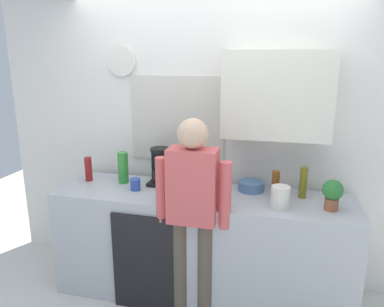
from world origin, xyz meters
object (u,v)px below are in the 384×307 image
at_px(bottle_red_vinegar, 88,169).
at_px(storage_canister, 280,197).
at_px(bottle_olive_oil, 303,183).
at_px(potted_plant, 332,193).
at_px(bottle_green_wine, 202,176).
at_px(bottle_amber_beer, 275,185).
at_px(cup_blue_mug, 135,184).
at_px(person_at_sink, 193,205).
at_px(mixing_bowl, 251,186).
at_px(coffee_maker, 161,168).
at_px(bottle_clear_soda, 123,168).

distance_m(bottle_red_vinegar, storage_canister, 1.71).
xyz_separation_m(bottle_olive_oil, bottle_red_vinegar, (-1.86, -0.05, -0.01)).
bearing_deg(bottle_red_vinegar, potted_plant, -4.18).
bearing_deg(bottle_green_wine, bottle_amber_beer, 2.90).
xyz_separation_m(bottle_red_vinegar, cup_blue_mug, (0.50, -0.12, -0.06)).
relative_size(cup_blue_mug, person_at_sink, 0.06).
bearing_deg(person_at_sink, potted_plant, 25.13).
xyz_separation_m(bottle_olive_oil, person_at_sink, (-0.79, -0.43, -0.10)).
distance_m(cup_blue_mug, storage_canister, 1.19).
relative_size(bottle_olive_oil, mixing_bowl, 1.14).
height_order(coffee_maker, mixing_bowl, coffee_maker).
relative_size(bottle_clear_soda, person_at_sink, 0.17).
height_order(cup_blue_mug, person_at_sink, person_at_sink).
bearing_deg(potted_plant, cup_blue_mug, 178.97).
height_order(bottle_clear_soda, bottle_amber_beer, bottle_clear_soda).
relative_size(bottle_green_wine, bottle_red_vinegar, 1.36).
bearing_deg(potted_plant, bottle_red_vinegar, 175.82).
distance_m(potted_plant, person_at_sink, 1.02).
height_order(mixing_bowl, storage_canister, storage_canister).
distance_m(bottle_olive_oil, storage_canister, 0.31).
distance_m(bottle_green_wine, storage_canister, 0.65).
distance_m(bottle_green_wine, person_at_sink, 0.34).
xyz_separation_m(coffee_maker, mixing_bowl, (0.79, 0.02, -0.11)).
height_order(bottle_olive_oil, person_at_sink, person_at_sink).
relative_size(bottle_amber_beer, potted_plant, 1.00).
height_order(coffee_maker, bottle_amber_beer, coffee_maker).
bearing_deg(cup_blue_mug, mixing_bowl, 13.79).
height_order(bottle_green_wine, bottle_red_vinegar, bottle_green_wine).
xyz_separation_m(bottle_olive_oil, cup_blue_mug, (-1.36, -0.17, -0.07)).
bearing_deg(bottle_clear_soda, bottle_amber_beer, -2.65).
bearing_deg(bottle_green_wine, storage_canister, -13.25).
height_order(bottle_red_vinegar, mixing_bowl, bottle_red_vinegar).
height_order(bottle_green_wine, mixing_bowl, bottle_green_wine).
bearing_deg(person_at_sink, bottle_olive_oil, 40.26).
xyz_separation_m(bottle_green_wine, cup_blue_mug, (-0.56, -0.06, -0.10)).
bearing_deg(potted_plant, coffee_maker, 170.15).
bearing_deg(cup_blue_mug, coffee_maker, 53.07).
bearing_deg(storage_canister, cup_blue_mug, 175.63).
bearing_deg(bottle_clear_soda, cup_blue_mug, -40.26).
height_order(potted_plant, person_at_sink, person_at_sink).
xyz_separation_m(bottle_amber_beer, cup_blue_mug, (-1.15, -0.09, -0.06)).
bearing_deg(cup_blue_mug, potted_plant, -1.03).
xyz_separation_m(bottle_green_wine, bottle_red_vinegar, (-1.07, 0.07, -0.04)).
bearing_deg(coffee_maker, bottle_olive_oil, -2.20).
xyz_separation_m(bottle_clear_soda, storage_canister, (1.36, -0.24, -0.06)).
relative_size(coffee_maker, bottle_red_vinegar, 1.50).
relative_size(coffee_maker, bottle_clear_soda, 1.18).
bearing_deg(bottle_red_vinegar, person_at_sink, -19.64).
distance_m(bottle_green_wine, bottle_amber_beer, 0.59).
relative_size(bottle_clear_soda, bottle_amber_beer, 1.22).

